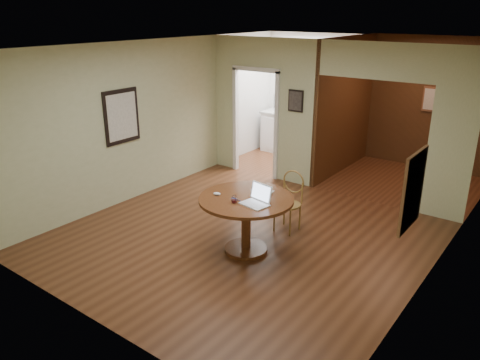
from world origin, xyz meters
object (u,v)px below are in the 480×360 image
Objects in this scene: chair at (290,198)px; open_laptop at (258,199)px; dining_table at (246,212)px; closed_laptop at (261,192)px.

open_laptop is at bearing -82.84° from chair.
open_laptop is (0.23, -0.07, 0.27)m from dining_table.
open_laptop reaches higher than dining_table.
closed_laptop is at bearing -93.85° from chair.
chair is at bearing 83.18° from dining_table.
chair reaches higher than closed_laptop.
closed_laptop is (-0.05, -0.70, 0.30)m from chair.
chair reaches higher than dining_table.
open_laptop is 0.38m from closed_laptop.
dining_table is 0.97m from chair.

